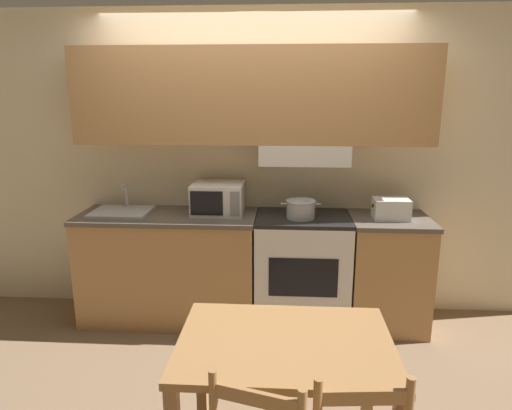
{
  "coord_description": "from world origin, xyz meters",
  "views": [
    {
      "loc": [
        0.26,
        -3.82,
        1.89
      ],
      "look_at": [
        0.05,
        -0.54,
        1.07
      ],
      "focal_mm": 32.0,
      "sensor_mm": 36.0,
      "label": 1
    }
  ],
  "objects": [
    {
      "name": "toaster",
      "position": [
        1.09,
        -0.32,
        1.0
      ],
      "size": [
        0.28,
        0.2,
        0.16
      ],
      "color": "white",
      "rests_on": "lower_counter_right_stub"
    },
    {
      "name": "wall_back",
      "position": [
        0.01,
        -0.07,
        1.56
      ],
      "size": [
        5.22,
        0.38,
        2.55
      ],
      "color": "beige",
      "rests_on": "ground_plane"
    },
    {
      "name": "lower_counter_main",
      "position": [
        -0.69,
        -0.29,
        0.46
      ],
      "size": [
        1.45,
        0.59,
        0.92
      ],
      "color": "tan",
      "rests_on": "ground_plane"
    },
    {
      "name": "cooking_pot",
      "position": [
        0.39,
        -0.34,
        1.0
      ],
      "size": [
        0.31,
        0.24,
        0.15
      ],
      "color": "#B7BABF",
      "rests_on": "stove_range"
    },
    {
      "name": "stove_range",
      "position": [
        0.41,
        -0.29,
        0.46
      ],
      "size": [
        0.75,
        0.57,
        0.92
      ],
      "color": "white",
      "rests_on": "ground_plane"
    },
    {
      "name": "dining_table",
      "position": [
        0.27,
        -1.91,
        0.65
      ],
      "size": [
        1.0,
        0.71,
        0.76
      ],
      "color": "#9E7042",
      "rests_on": "ground_plane"
    },
    {
      "name": "microwave",
      "position": [
        -0.28,
        -0.21,
        1.04
      ],
      "size": [
        0.41,
        0.38,
        0.25
      ],
      "color": "white",
      "rests_on": "lower_counter_main"
    },
    {
      "name": "ground_plane",
      "position": [
        0.0,
        0.0,
        0.0
      ],
      "size": [
        16.0,
        16.0,
        0.0
      ],
      "primitive_type": "plane",
      "color": "#7F664C"
    },
    {
      "name": "sink_basin",
      "position": [
        -1.07,
        -0.29,
        0.94
      ],
      "size": [
        0.46,
        0.39,
        0.22
      ],
      "color": "#B7BABF",
      "rests_on": "lower_counter_main"
    },
    {
      "name": "lower_counter_right_stub",
      "position": [
        1.11,
        -0.29,
        0.46
      ],
      "size": [
        0.63,
        0.59,
        0.92
      ],
      "color": "tan",
      "rests_on": "ground_plane"
    }
  ]
}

